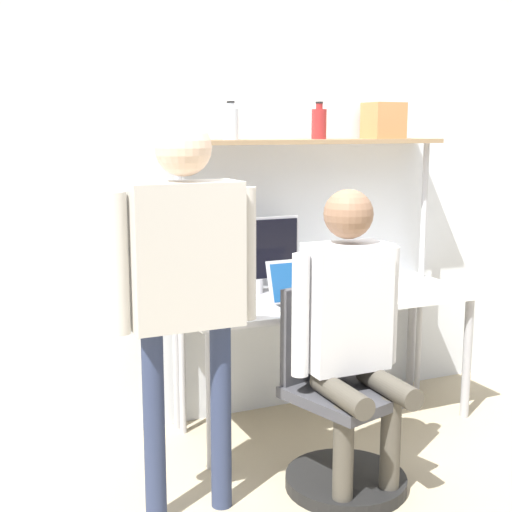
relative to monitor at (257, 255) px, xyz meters
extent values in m
plane|color=tan|center=(0.34, -0.51, -0.96)|extent=(12.00, 12.00, 0.00)
cube|color=silver|center=(0.34, 0.19, 0.39)|extent=(8.00, 0.06, 2.70)
cube|color=white|center=(0.34, -0.16, -0.24)|extent=(1.67, 0.65, 0.03)
cylinder|color=#A5A5AA|center=(-0.44, -0.43, -0.61)|extent=(0.05, 0.05, 0.70)
cylinder|color=#A5A5AA|center=(1.12, -0.43, -0.61)|extent=(0.05, 0.05, 0.70)
cylinder|color=#A5A5AA|center=(-0.44, 0.10, -0.61)|extent=(0.05, 0.05, 0.70)
cylinder|color=#A5A5AA|center=(1.12, 0.10, -0.61)|extent=(0.05, 0.05, 0.70)
cube|color=#997A56|center=(0.34, 0.02, 0.61)|extent=(1.59, 0.26, 0.02)
cylinder|color=#B2B2B7|center=(-0.43, 0.02, -0.17)|extent=(0.04, 0.04, 1.58)
cylinder|color=#B2B2B7|center=(1.12, 0.02, -0.17)|extent=(0.04, 0.04, 1.58)
cylinder|color=#B7B7BC|center=(0.00, 0.00, -0.22)|extent=(0.23, 0.23, 0.01)
cylinder|color=#B7B7BC|center=(0.00, 0.00, -0.17)|extent=(0.06, 0.06, 0.08)
cube|color=#B7B7BC|center=(0.00, 0.00, 0.03)|extent=(0.49, 0.01, 0.35)
cube|color=black|center=(0.00, 0.00, 0.03)|extent=(0.47, 0.02, 0.32)
cube|color=#BCBCC1|center=(0.11, -0.31, -0.22)|extent=(0.30, 0.23, 0.01)
cube|color=black|center=(0.11, -0.33, -0.21)|extent=(0.25, 0.13, 0.00)
cube|color=#BCBCC1|center=(0.11, -0.23, -0.11)|extent=(0.30, 0.08, 0.22)
cube|color=#194C8C|center=(0.11, -0.24, -0.11)|extent=(0.26, 0.06, 0.19)
cube|color=#264C8C|center=(0.38, -0.36, -0.22)|extent=(0.07, 0.15, 0.01)
cube|color=black|center=(0.38, -0.36, -0.21)|extent=(0.06, 0.13, 0.00)
cylinder|color=black|center=(0.06, -0.86, -0.93)|extent=(0.56, 0.56, 0.06)
cylinder|color=#4C4C51|center=(0.06, -0.86, -0.71)|extent=(0.06, 0.06, 0.37)
cube|color=#3F3F44|center=(0.06, -0.86, -0.50)|extent=(0.57, 0.57, 0.05)
cube|color=#3F3F44|center=(0.01, -0.66, -0.25)|extent=(0.41, 0.15, 0.45)
cylinder|color=#4C473D|center=(-0.06, -1.03, -0.72)|extent=(0.09, 0.09, 0.48)
cylinder|color=#4C473D|center=(0.18, -1.03, -0.72)|extent=(0.09, 0.09, 0.48)
cylinder|color=#4C473D|center=(-0.06, -1.00, -0.43)|extent=(0.10, 0.38, 0.10)
cylinder|color=#4C473D|center=(0.18, -1.00, -0.43)|extent=(0.10, 0.38, 0.10)
cube|color=silver|center=(0.06, -0.83, -0.10)|extent=(0.37, 0.20, 0.57)
cylinder|color=silver|center=(-0.17, -0.83, -0.12)|extent=(0.08, 0.08, 0.54)
cylinder|color=silver|center=(0.29, -0.83, -0.12)|extent=(0.08, 0.08, 0.54)
sphere|color=#8C664C|center=(0.06, -0.83, 0.31)|extent=(0.22, 0.22, 0.22)
cylinder|color=#2D3856|center=(-0.82, -0.78, -0.54)|extent=(0.09, 0.09, 0.84)
cylinder|color=#2D3856|center=(-0.52, -0.78, -0.54)|extent=(0.09, 0.09, 0.84)
cube|color=beige|center=(-0.67, -0.78, 0.17)|extent=(0.46, 0.20, 0.59)
cylinder|color=beige|center=(-0.94, -0.78, 0.16)|extent=(0.08, 0.08, 0.56)
cylinder|color=beige|center=(-0.40, -0.78, 0.16)|extent=(0.08, 0.08, 0.56)
sphere|color=beige|center=(-0.67, -0.78, 0.60)|extent=(0.23, 0.23, 0.23)
cylinder|color=maroon|center=(0.38, 0.02, 0.70)|extent=(0.08, 0.08, 0.16)
cylinder|color=maroon|center=(0.38, 0.02, 0.80)|extent=(0.04, 0.04, 0.03)
cylinder|color=black|center=(0.38, 0.02, 0.82)|extent=(0.04, 0.04, 0.01)
cylinder|color=silver|center=(-0.14, 0.02, 0.70)|extent=(0.08, 0.08, 0.16)
cylinder|color=silver|center=(-0.14, 0.02, 0.79)|extent=(0.04, 0.04, 0.03)
cylinder|color=black|center=(-0.14, 0.02, 0.81)|extent=(0.04, 0.04, 0.01)
cube|color=#B27A47|center=(0.80, 0.02, 0.72)|extent=(0.20, 0.18, 0.20)
camera|label=1|loc=(-1.56, -3.48, 0.68)|focal=50.00mm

